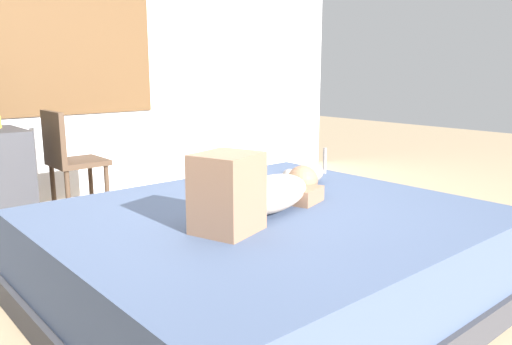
{
  "coord_description": "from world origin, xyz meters",
  "views": [
    {
      "loc": [
        -1.54,
        -1.76,
        1.16
      ],
      "look_at": [
        0.16,
        0.2,
        0.63
      ],
      "focal_mm": 35.38,
      "sensor_mm": 36.0,
      "label": 1
    }
  ],
  "objects_px": {
    "person_lying": "(261,192)",
    "cat": "(306,174)",
    "bed": "(267,258)",
    "chair_by_desk": "(69,157)"
  },
  "relations": [
    {
      "from": "person_lying",
      "to": "cat",
      "type": "xyz_separation_m",
      "value": [
        0.62,
        0.3,
        -0.05
      ]
    },
    {
      "from": "bed",
      "to": "person_lying",
      "type": "bearing_deg",
      "value": -155.41
    },
    {
      "from": "cat",
      "to": "chair_by_desk",
      "type": "xyz_separation_m",
      "value": [
        -0.77,
        1.73,
        -0.04
      ]
    },
    {
      "from": "bed",
      "to": "chair_by_desk",
      "type": "height_order",
      "value": "chair_by_desk"
    },
    {
      "from": "bed",
      "to": "chair_by_desk",
      "type": "relative_size",
      "value": 2.42
    },
    {
      "from": "bed",
      "to": "cat",
      "type": "bearing_deg",
      "value": 26.0
    },
    {
      "from": "bed",
      "to": "chair_by_desk",
      "type": "xyz_separation_m",
      "value": [
        -0.22,
        2.0,
        0.27
      ]
    },
    {
      "from": "cat",
      "to": "chair_by_desk",
      "type": "bearing_deg",
      "value": 114.04
    },
    {
      "from": "person_lying",
      "to": "chair_by_desk",
      "type": "xyz_separation_m",
      "value": [
        -0.15,
        2.03,
        -0.08
      ]
    },
    {
      "from": "person_lying",
      "to": "chair_by_desk",
      "type": "bearing_deg",
      "value": 94.2
    }
  ]
}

